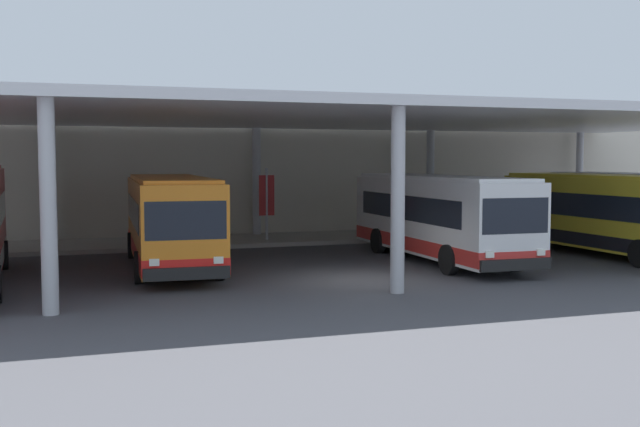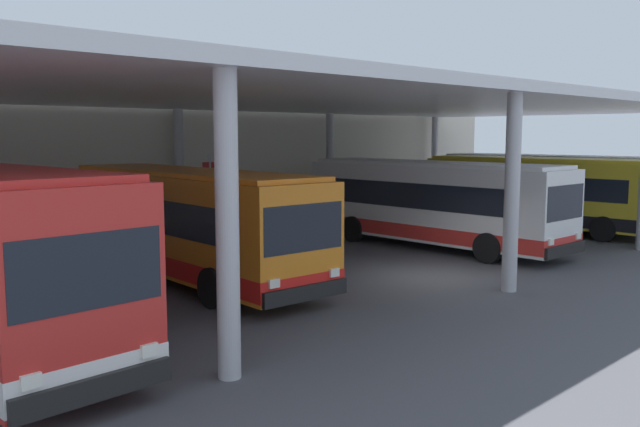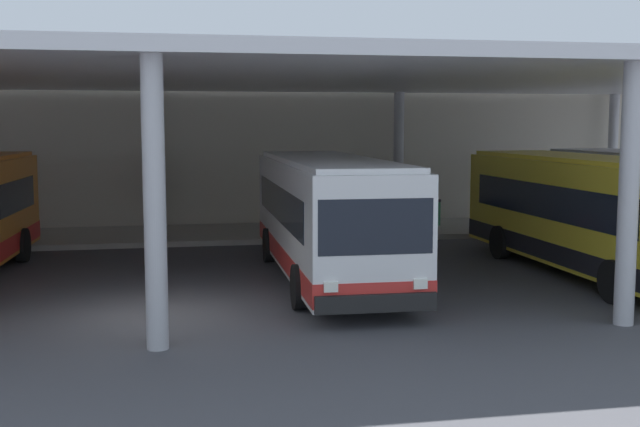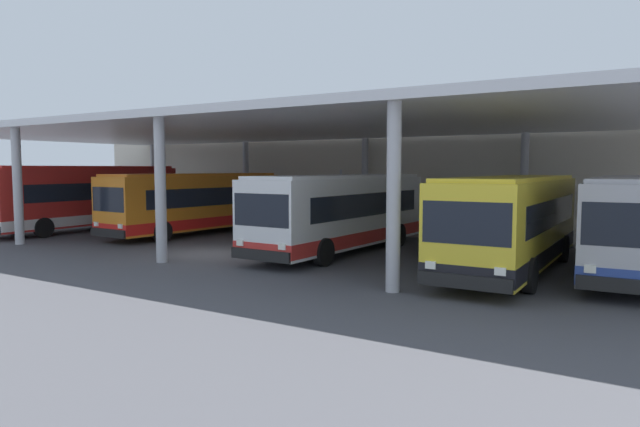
{
  "view_description": "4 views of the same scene",
  "coord_description": "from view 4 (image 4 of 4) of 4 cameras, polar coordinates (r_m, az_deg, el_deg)",
  "views": [
    {
      "loc": [
        -9.04,
        -22.0,
        3.79
      ],
      "look_at": [
        0.08,
        4.42,
        1.79
      ],
      "focal_mm": 42.87,
      "sensor_mm": 36.0,
      "label": 1
    },
    {
      "loc": [
        -15.93,
        -11.6,
        4.17
      ],
      "look_at": [
        -0.15,
        4.61,
        1.5
      ],
      "focal_mm": 37.71,
      "sensor_mm": 36.0,
      "label": 2
    },
    {
      "loc": [
        0.2,
        -16.86,
        4.06
      ],
      "look_at": [
        4.36,
        4.57,
        1.58
      ],
      "focal_mm": 44.84,
      "sensor_mm": 36.0,
      "label": 3
    },
    {
      "loc": [
        15.77,
        -16.71,
        3.44
      ],
      "look_at": [
        3.03,
        3.58,
        1.51
      ],
      "focal_mm": 31.59,
      "sensor_mm": 36.0,
      "label": 4
    }
  ],
  "objects": [
    {
      "name": "ground_plane",
      "position": [
        23.23,
        -11.12,
        -4.0
      ],
      "size": [
        200.0,
        200.0,
        0.0
      ],
      "primitive_type": "plane",
      "color": "#47474C"
    },
    {
      "name": "platform_kerb",
      "position": [
        32.71,
        3.12,
        -1.28
      ],
      "size": [
        42.0,
        4.5,
        0.18
      ],
      "primitive_type": "cube",
      "color": "#A39E93",
      "rests_on": "ground"
    },
    {
      "name": "station_building_facade",
      "position": [
        35.41,
        5.7,
        4.39
      ],
      "size": [
        48.0,
        1.6,
        6.64
      ],
      "primitive_type": "cube",
      "color": "beige",
      "rests_on": "ground"
    },
    {
      "name": "canopy_shelter",
      "position": [
        27.3,
        -3.28,
        8.48
      ],
      "size": [
        40.0,
        17.0,
        5.55
      ],
      "color": "silver",
      "rests_on": "ground"
    },
    {
      "name": "bus_nearest_bay",
      "position": [
        34.01,
        -22.54,
        1.56
      ],
      "size": [
        2.96,
        11.4,
        3.57
      ],
      "color": "red",
      "rests_on": "ground"
    },
    {
      "name": "bus_second_bay",
      "position": [
        30.12,
        -12.45,
        1.1
      ],
      "size": [
        3.11,
        10.65,
        3.17
      ],
      "color": "orange",
      "rests_on": "ground"
    },
    {
      "name": "bus_middle_bay",
      "position": [
        23.06,
        2.19,
        0.16
      ],
      "size": [
        2.87,
        10.58,
        3.17
      ],
      "color": "white",
      "rests_on": "ground"
    },
    {
      "name": "bus_far_bay",
      "position": [
        19.81,
        18.88,
        -0.82
      ],
      "size": [
        2.82,
        10.56,
        3.17
      ],
      "color": "yellow",
      "rests_on": "ground"
    },
    {
      "name": "bus_departing",
      "position": [
        20.92,
        29.28,
        -0.89
      ],
      "size": [
        3.01,
        10.62,
        3.17
      ],
      "color": "#B7B7BC",
      "rests_on": "ground"
    },
    {
      "name": "bench_waiting",
      "position": [
        29.97,
        14.94,
        -0.87
      ],
      "size": [
        1.8,
        0.45,
        0.92
      ],
      "color": "#383D47",
      "rests_on": "platform_kerb"
    },
    {
      "name": "trash_bin",
      "position": [
        29.38,
        21.14,
        -1.11
      ],
      "size": [
        0.52,
        0.52,
        0.98
      ],
      "color": "#236638",
      "rests_on": "platform_kerb"
    },
    {
      "name": "banner_sign",
      "position": [
        31.96,
        2.12,
        1.98
      ],
      "size": [
        0.7,
        0.12,
        3.2
      ],
      "color": "#B2B2B7",
      "rests_on": "platform_kerb"
    }
  ]
}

